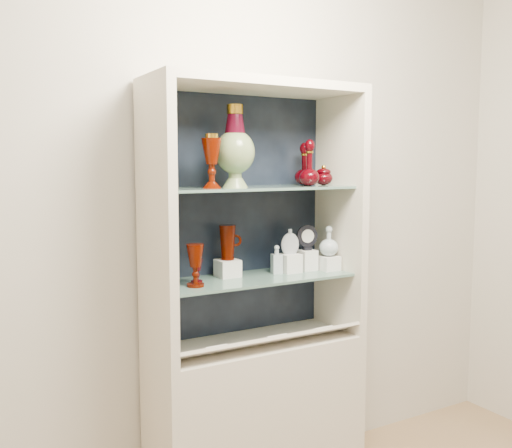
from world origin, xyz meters
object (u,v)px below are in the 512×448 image
pedestal_lamp_left (163,157)px  ruby_decanter_a (310,160)px  ruby_pitcher (228,242)px  cameo_medallion (307,237)px  ruby_decanter_b (304,163)px  flat_flask (290,241)px  clear_square_bottle (277,259)px  clear_round_decanter (329,242)px  enamel_urn (235,146)px  pedestal_lamp_right (212,161)px  ruby_goblet_tall (195,266)px  lidded_bowl (324,175)px  cobalt_goblet (162,263)px  ruby_goblet_small (197,271)px

pedestal_lamp_left → ruby_decanter_a: (0.71, -0.04, -0.01)m
ruby_pitcher → cameo_medallion: ruby_pitcher is taller
ruby_decanter_b → flat_flask: ruby_decanter_b is taller
clear_square_bottle → clear_round_decanter: 0.28m
ruby_decanter_a → ruby_pitcher: size_ratio=1.51×
ruby_decanter_a → flat_flask: size_ratio=1.95×
enamel_urn → cameo_medallion: size_ratio=2.82×
pedestal_lamp_left → ruby_decanter_b: size_ratio=1.20×
enamel_urn → cameo_medallion: (0.42, 0.03, -0.44)m
flat_flask → cameo_medallion: cameo_medallion is taller
clear_square_bottle → pedestal_lamp_right: bearing=-169.1°
clear_round_decanter → cameo_medallion: cameo_medallion is taller
ruby_decanter_b → clear_round_decanter: size_ratio=1.55×
cameo_medallion → pedestal_lamp_right: bearing=-162.0°
pedestal_lamp_left → pedestal_lamp_right: (0.20, -0.04, -0.02)m
pedestal_lamp_right → ruby_decanter_b: (0.56, 0.11, -0.01)m
ruby_decanter_a → ruby_pitcher: ruby_decanter_a is taller
pedestal_lamp_right → flat_flask: pedestal_lamp_right is taller
clear_round_decanter → ruby_goblet_tall: bearing=-178.3°
pedestal_lamp_right → clear_square_bottle: 0.60m
ruby_decanter_b → ruby_pitcher: ruby_decanter_b is taller
lidded_bowl → ruby_goblet_tall: size_ratio=0.55×
enamel_urn → cobalt_goblet: (-0.34, 0.04, -0.50)m
enamel_urn → ruby_decanter_b: enamel_urn is taller
ruby_goblet_tall → clear_round_decanter: 0.73m
pedestal_lamp_left → ruby_goblet_tall: pedestal_lamp_left is taller
cobalt_goblet → ruby_goblet_small: bearing=-8.6°
ruby_goblet_tall → ruby_pitcher: ruby_pitcher is taller
clear_square_bottle → cameo_medallion: cameo_medallion is taller
lidded_bowl → cobalt_goblet: size_ratio=0.50×
ruby_goblet_small → cameo_medallion: bearing=1.2°
pedestal_lamp_right → cameo_medallion: 0.67m
clear_round_decanter → pedestal_lamp_left: bearing=178.7°
pedestal_lamp_right → clear_square_bottle: pedestal_lamp_right is taller
cobalt_goblet → clear_square_bottle: bearing=-0.9°
enamel_urn → cameo_medallion: bearing=4.6°
ruby_pitcher → clear_round_decanter: 0.52m
cameo_medallion → cobalt_goblet: bearing=-170.1°
ruby_decanter_a → clear_round_decanter: bearing=8.7°
clear_square_bottle → flat_flask: size_ratio=1.10×
cobalt_goblet → ruby_pitcher: ruby_pitcher is taller
enamel_urn → ruby_decanter_a: bearing=-6.2°
ruby_goblet_tall → clear_square_bottle: ruby_goblet_tall is taller
ruby_decanter_a → clear_square_bottle: bearing=150.4°
ruby_goblet_tall → cameo_medallion: cameo_medallion is taller
enamel_urn → clear_square_bottle: bearing=8.2°
lidded_bowl → ruby_goblet_tall: 0.80m
enamel_urn → ruby_pitcher: enamel_urn is taller
pedestal_lamp_right → cobalt_goblet: pedestal_lamp_right is taller
enamel_urn → lidded_bowl: (0.49, 0.01, -0.13)m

